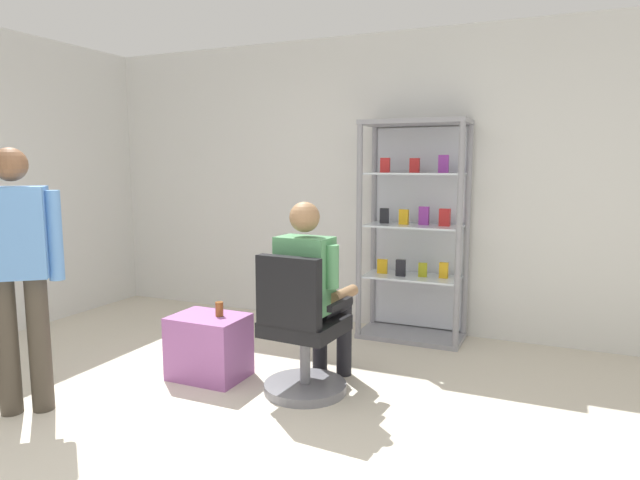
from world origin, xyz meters
TOP-DOWN VIEW (x-y plane):
  - back_wall at (0.00, 3.00)m, footprint 6.00×0.10m
  - display_cabinet_main at (0.40, 2.76)m, footprint 0.90×0.45m
  - office_chair at (0.04, 1.20)m, footprint 0.58×0.56m
  - seated_shopkeeper at (0.05, 1.36)m, footprint 0.51×0.58m
  - storage_crate at (-0.70, 1.21)m, footprint 0.52×0.39m
  - tea_glass at (-0.62, 1.24)m, footprint 0.06×0.06m
  - standing_customer at (-1.41, 0.28)m, footprint 0.42×0.40m

SIDE VIEW (x-z plane):
  - storage_crate at x=-0.70m, z-range 0.00..0.46m
  - office_chair at x=0.04m, z-range -0.09..0.87m
  - tea_glass at x=-0.62m, z-range 0.46..0.56m
  - seated_shopkeeper at x=0.05m, z-range 0.07..1.36m
  - standing_customer at x=-1.41m, z-range 0.12..1.75m
  - display_cabinet_main at x=0.40m, z-range 0.01..1.91m
  - back_wall at x=0.00m, z-range 0.00..2.70m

